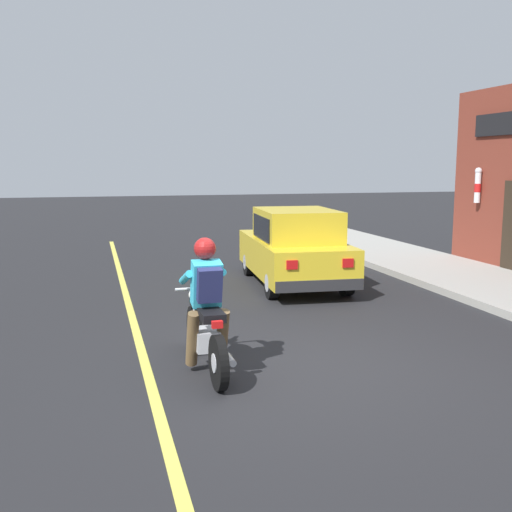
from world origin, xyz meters
TOP-DOWN VIEW (x-y plane):
  - ground_plane at (0.00, 0.00)m, footprint 80.00×80.00m
  - sidewalk_curb at (5.29, 3.00)m, footprint 2.60×22.00m
  - lane_stripe at (-1.80, 3.00)m, footprint 0.12×19.80m
  - motorcycle_with_rider at (-1.10, 0.29)m, footprint 0.56×2.02m
  - car_hatchback at (1.59, 4.83)m, footprint 1.92×3.89m

SIDE VIEW (x-z plane):
  - ground_plane at x=0.00m, z-range 0.00..0.00m
  - lane_stripe at x=-1.80m, z-range 0.00..0.01m
  - sidewalk_curb at x=5.29m, z-range 0.00..0.14m
  - motorcycle_with_rider at x=-1.10m, z-range -0.13..1.49m
  - car_hatchback at x=1.59m, z-range -0.02..1.55m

